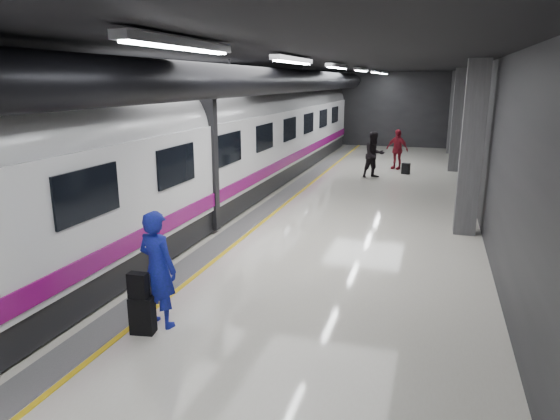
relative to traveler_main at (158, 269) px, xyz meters
The scene contains 9 objects.
ground 5.17m from the traveler_main, 84.03° to the left, with size 40.00×40.00×0.00m, color silver.
platform_hall 6.53m from the traveler_main, 87.70° to the left, with size 10.02×40.02×4.51m.
train 5.83m from the traveler_main, 118.31° to the left, with size 3.05×38.00×4.05m.
traveler_main is the anchor object (origin of this frame).
suitcase_main 0.77m from the traveler_main, 109.88° to the right, with size 0.38×0.24×0.62m, color black.
shoulder_bag 0.42m from the traveler_main, 112.71° to the right, with size 0.31×0.17×0.41m, color black.
traveler_far_a 14.38m from the traveler_main, 82.94° to the left, with size 0.94×0.73×1.93m, color black.
traveler_far_b 16.95m from the traveler_main, 81.46° to the left, with size 1.07×0.44×1.82m, color maroon.
suitcase_far 15.85m from the traveler_main, 78.97° to the left, with size 0.32×0.21×0.48m, color black.
Camera 1 is at (3.64, -11.73, 3.96)m, focal length 32.00 mm.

